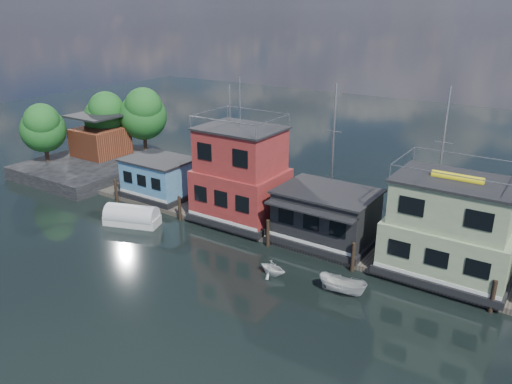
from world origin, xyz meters
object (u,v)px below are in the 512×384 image
Objects in this scene: houseboat_blue at (159,177)px; motorboat at (343,286)px; dinghy_white at (272,268)px; houseboat_dark at (326,216)px; tarp_runabout at (132,217)px; houseboat_green at (450,229)px; houseboat_red at (241,176)px.

houseboat_blue reaches higher than motorboat.
houseboat_dark is at bearing -4.44° from dinghy_white.
houseboat_dark is at bearing 0.84° from tarp_runabout.
tarp_runabout is at bearing -166.75° from houseboat_green.
dinghy_white is (14.41, -0.59, -0.16)m from tarp_runabout.
houseboat_green is at bearing 0.00° from houseboat_red.
houseboat_blue is at bearing -180.00° from houseboat_red.
houseboat_green is at bearing 0.00° from houseboat_blue.
motorboat is 5.08m from dinghy_white.
motorboat is (19.47, -0.22, -0.07)m from tarp_runabout.
tarp_runabout is 1.53× the size of motorboat.
dinghy_white is at bearing -21.96° from tarp_runabout.
houseboat_red reaches higher than houseboat_green.
motorboat is at bearing -20.24° from tarp_runabout.
houseboat_green is 25.12m from tarp_runabout.
houseboat_green is (17.00, 0.00, -0.55)m from houseboat_red.
tarp_runabout is (2.20, -5.72, -1.50)m from houseboat_blue.
motorboat is 1.57× the size of dinghy_white.
dinghy_white is (7.11, -6.31, -3.56)m from houseboat_red.
motorboat is (12.17, -5.94, -3.48)m from houseboat_red.
houseboat_dark is 1.49× the size of tarp_runabout.
tarp_runabout is 2.40× the size of dinghy_white.
houseboat_red is 1.60× the size of houseboat_dark.
houseboat_green is at bearing 0.12° from houseboat_dark.
houseboat_blue is 0.76× the size of houseboat_green.
motorboat is (-4.83, -5.94, -2.92)m from houseboat_green.
houseboat_green is (26.50, 0.00, 1.34)m from houseboat_blue.
houseboat_dark is at bearing -0.06° from houseboat_blue.
motorboat is at bearing -129.10° from houseboat_green.
houseboat_blue is 1.97× the size of motorboat.
motorboat is at bearing -82.18° from dinghy_white.
dinghy_white is at bearing -41.59° from houseboat_red.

